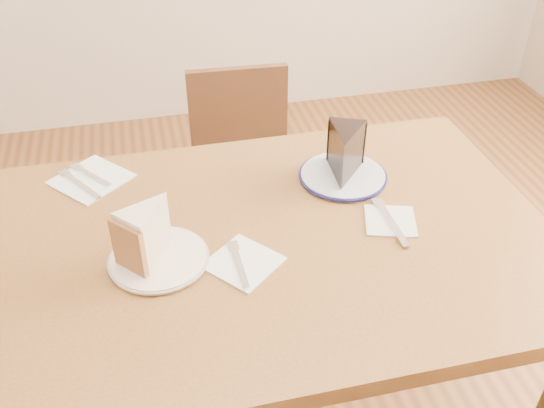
% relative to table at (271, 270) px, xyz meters
% --- Properties ---
extents(table, '(1.20, 0.80, 0.75)m').
position_rel_table_xyz_m(table, '(0.00, 0.00, 0.00)').
color(table, '#4E3015').
rests_on(table, ground).
extents(chair_far, '(0.40, 0.40, 0.78)m').
position_rel_table_xyz_m(chair_far, '(0.07, 0.68, -0.22)').
color(chair_far, '#311B0E').
rests_on(chair_far, ground).
extents(plate_cream, '(0.19, 0.19, 0.01)m').
position_rel_table_xyz_m(plate_cream, '(-0.24, -0.03, 0.10)').
color(plate_cream, white).
rests_on(plate_cream, table).
extents(plate_navy, '(0.20, 0.20, 0.01)m').
position_rel_table_xyz_m(plate_navy, '(0.22, 0.17, 0.10)').
color(plate_navy, silver).
rests_on(plate_navy, table).
extents(carrot_cake, '(0.13, 0.13, 0.11)m').
position_rel_table_xyz_m(carrot_cake, '(-0.24, -0.01, 0.16)').
color(carrot_cake, beige).
rests_on(carrot_cake, plate_cream).
extents(chocolate_cake, '(0.13, 0.15, 0.11)m').
position_rel_table_xyz_m(chocolate_cake, '(0.22, 0.17, 0.16)').
color(chocolate_cake, black).
rests_on(chocolate_cake, plate_navy).
extents(napkin_cream, '(0.18, 0.18, 0.00)m').
position_rel_table_xyz_m(napkin_cream, '(-0.07, -0.07, 0.10)').
color(napkin_cream, white).
rests_on(napkin_cream, table).
extents(napkin_navy, '(0.13, 0.13, 0.00)m').
position_rel_table_xyz_m(napkin_navy, '(0.26, -0.01, 0.10)').
color(napkin_navy, white).
rests_on(napkin_navy, table).
extents(napkin_spare, '(0.22, 0.22, 0.00)m').
position_rel_table_xyz_m(napkin_spare, '(-0.37, 0.30, 0.10)').
color(napkin_spare, white).
rests_on(napkin_spare, table).
extents(fork_cream, '(0.02, 0.14, 0.00)m').
position_rel_table_xyz_m(fork_cream, '(-0.08, -0.08, 0.10)').
color(fork_cream, white).
rests_on(fork_cream, napkin_cream).
extents(knife_navy, '(0.02, 0.17, 0.00)m').
position_rel_table_xyz_m(knife_navy, '(0.26, -0.02, 0.10)').
color(knife_navy, silver).
rests_on(knife_navy, napkin_navy).
extents(fork_spare, '(0.10, 0.12, 0.00)m').
position_rel_table_xyz_m(fork_spare, '(-0.37, 0.31, 0.10)').
color(fork_spare, silver).
rests_on(fork_spare, napkin_spare).
extents(knife_spare, '(0.10, 0.14, 0.00)m').
position_rel_table_xyz_m(knife_spare, '(-0.39, 0.28, 0.10)').
color(knife_spare, silver).
rests_on(knife_spare, napkin_spare).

